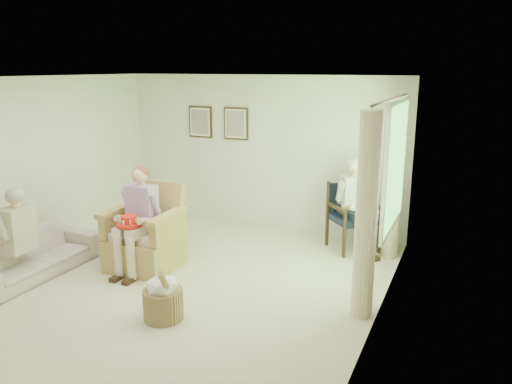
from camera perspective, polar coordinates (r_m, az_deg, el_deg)
floor at (r=6.58m, az=-9.13°, el=-10.53°), size 5.50×5.50×0.00m
back_wall at (r=8.54m, az=0.55°, el=4.51°), size 5.00×0.04×2.60m
left_wall at (r=7.79m, az=-25.19°, el=2.24°), size 0.04×5.50×2.60m
right_wall at (r=5.25m, az=13.92°, el=-2.04°), size 0.04×5.50×2.60m
ceiling at (r=5.99m, az=-10.12°, el=12.73°), size 5.00×5.50×0.02m
window at (r=6.35m, az=15.68°, el=3.26°), size 0.13×2.50×1.63m
curtain_left at (r=5.53m, az=12.50°, el=-2.77°), size 0.34×0.34×2.30m
curtain_right at (r=7.40m, az=15.56°, el=1.32°), size 0.34×0.34×2.30m
framed_print_left at (r=8.95m, az=-6.39°, el=7.97°), size 0.45×0.05×0.55m
framed_print_right at (r=8.62m, az=-2.32°, el=7.82°), size 0.45×0.05×0.55m
wicker_armchair at (r=7.12m, az=-12.41°, el=-5.54°), size 0.91×0.90×1.16m
wood_armchair at (r=7.78m, az=11.23°, el=-2.42°), size 0.65×0.61×1.00m
sofa at (r=7.34m, az=-24.37°, el=-6.67°), size 1.90×0.74×0.55m
person_wicker at (r=6.87m, az=-13.36°, el=-2.23°), size 0.40×0.62×1.41m
person_dark at (r=7.55m, az=11.05°, el=-0.80°), size 0.40×0.63×1.38m
person_sofa at (r=7.08m, az=-25.98°, el=-4.04°), size 0.42×0.62×1.23m
red_hat at (r=6.73m, az=-14.30°, el=-3.33°), size 0.33×0.33×0.14m
hatbox at (r=5.71m, az=-10.58°, el=-11.76°), size 0.55×0.55×0.66m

